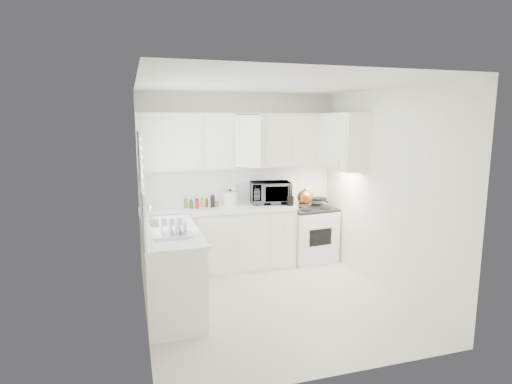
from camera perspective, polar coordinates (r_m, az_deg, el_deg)
name	(u,v)px	position (r m, az deg, el deg)	size (l,w,h in m)	color
floor	(273,301)	(5.31, 2.28, -14.66)	(3.20, 3.20, 0.00)	silver
ceiling	(274,84)	(4.86, 2.49, 14.54)	(3.20, 3.20, 0.00)	white
wall_back	(239,179)	(6.43, -2.34, 1.71)	(3.00, 3.00, 0.00)	white
wall_front	(338,231)	(3.49, 11.13, -5.21)	(3.00, 3.00, 0.00)	white
wall_left	(141,205)	(4.65, -15.35, -1.66)	(3.20, 3.20, 0.00)	white
wall_right	(384,191)	(5.59, 17.04, 0.11)	(3.20, 3.20, 0.00)	white
window_blinds	(141,177)	(4.96, -15.37, 1.95)	(0.06, 0.96, 1.06)	white
lower_cabinets_back	(219,240)	(6.24, -5.07, -6.56)	(2.22, 0.60, 0.90)	white
lower_cabinets_left	(171,271)	(5.09, -11.56, -10.49)	(0.60, 1.60, 0.90)	white
countertop_back	(219,209)	(6.11, -5.12, -2.30)	(2.24, 0.64, 0.05)	white
countertop_left	(170,232)	(4.95, -11.63, -5.31)	(0.64, 1.62, 0.05)	white
backsplash_back	(239,184)	(6.43, -2.31, 1.04)	(2.98, 0.02, 0.55)	white
backsplash_left	(142,208)	(4.86, -15.26, -2.08)	(0.02, 1.60, 0.55)	white
upper_cabinets_back	(242,168)	(6.25, -1.97, 3.33)	(3.00, 0.33, 0.80)	white
upper_cabinets_right	(342,169)	(6.17, 11.62, 3.07)	(0.33, 0.90, 0.80)	white
sink	(167,213)	(5.25, -12.04, -2.83)	(0.42, 0.38, 0.30)	gray
stove	(311,227)	(6.64, 7.46, -4.76)	(0.71, 0.58, 1.09)	white
tea_kettle	(305,196)	(6.32, 6.68, -0.58)	(0.29, 0.24, 0.26)	#985529
frying_pan	(317,198)	(6.77, 8.37, -0.84)	(0.29, 0.49, 0.04)	black
microwave	(270,190)	(6.35, 1.97, 0.25)	(0.59, 0.33, 0.40)	gray
rice_cooker	(230,197)	(6.26, -3.56, -0.66)	(0.24, 0.24, 0.24)	white
paper_towel	(234,195)	(6.33, -3.07, -0.39)	(0.12, 0.12, 0.27)	white
utensil_crock	(290,194)	(6.19, 4.71, -0.33)	(0.11, 0.11, 0.34)	black
dish_rack	(172,226)	(4.61, -11.41, -4.60)	(0.42, 0.31, 0.23)	white
spice_left_0	(186,203)	(6.15, -9.58, -1.48)	(0.06, 0.06, 0.13)	olive
spice_left_1	(192,204)	(6.07, -8.77, -1.60)	(0.06, 0.06, 0.13)	#2A6D24
spice_left_2	(196,202)	(6.17, -8.20, -1.40)	(0.06, 0.06, 0.13)	red
spice_left_3	(202,203)	(6.09, -7.37, -1.52)	(0.06, 0.06, 0.13)	yellow
spice_left_4	(206,202)	(6.19, -6.83, -1.33)	(0.06, 0.06, 0.13)	brown
spice_left_5	(212,203)	(6.12, -5.99, -1.45)	(0.06, 0.06, 0.13)	black
spice_left_6	(216,201)	(6.22, -5.47, -1.26)	(0.06, 0.06, 0.13)	olive
sauce_right_0	(277,195)	(6.51, 2.93, -0.47)	(0.06, 0.06, 0.19)	red
sauce_right_1	(282,196)	(6.47, 3.57, -0.53)	(0.06, 0.06, 0.19)	yellow
sauce_right_2	(284,195)	(6.55, 3.84, -0.42)	(0.06, 0.06, 0.19)	brown
sauce_right_3	(289,196)	(6.51, 4.48, -0.48)	(0.06, 0.06, 0.19)	black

